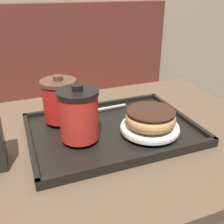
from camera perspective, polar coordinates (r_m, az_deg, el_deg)
name	(u,v)px	position (r m, az deg, el deg)	size (l,w,h in m)	color
booth_bench	(70,121)	(1.67, -9.18, -1.99)	(1.39, 0.44, 1.00)	brown
cafe_table	(103,179)	(0.81, -2.03, -14.40)	(0.97, 0.67, 0.71)	brown
serving_tray	(112,130)	(0.73, 0.00, -4.02)	(0.45, 0.33, 0.02)	black
coffee_cup_front	(79,114)	(0.64, -7.22, -0.46)	(0.10, 0.10, 0.14)	red
coffee_cup_rear	(60,100)	(0.74, -11.28, 2.64)	(0.10, 0.10, 0.13)	red
plate_with_chocolate_donut	(150,127)	(0.70, 8.22, -3.32)	(0.16, 0.16, 0.01)	white
donut_chocolate_glazed	(150,118)	(0.69, 8.36, -1.25)	(0.13, 0.13, 0.04)	tan
spoon	(95,109)	(0.80, -3.79, 0.55)	(0.14, 0.02, 0.01)	silver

